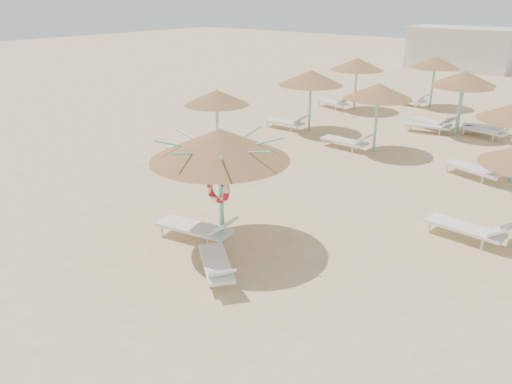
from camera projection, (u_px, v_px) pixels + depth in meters
The scene contains 6 objects.
ground at pixel (213, 248), 12.28m from camera, with size 120.00×120.00×0.00m, color #DBBE86.
main_palapa at pixel (220, 145), 11.52m from camera, with size 3.30×3.30×2.95m.
lounger_main_a at pixel (199, 228), 12.50m from camera, with size 2.19×1.05×0.76m.
lounger_main_b at pixel (217, 265), 10.88m from camera, with size 1.84×1.59×0.69m.
palapa_field at pixel (457, 93), 18.83m from camera, with size 19.98×17.58×2.72m.
service_hut at pixel (462, 48), 40.22m from camera, with size 8.40×4.40×3.25m.
Camera 1 is at (7.77, -7.70, 5.85)m, focal length 35.00 mm.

